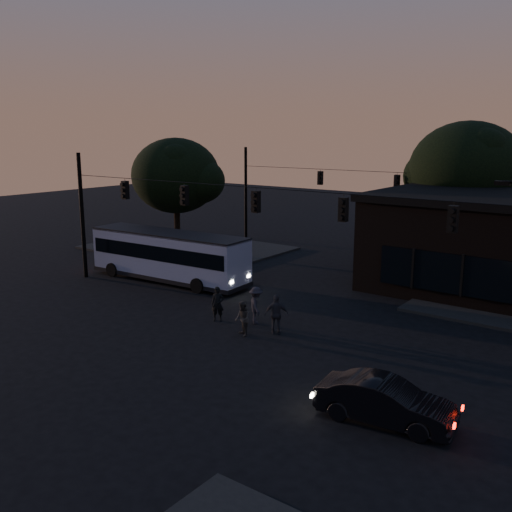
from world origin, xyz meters
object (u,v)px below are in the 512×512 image
Objects in this scene: bus at (169,254)px; pedestrian_b at (242,319)px; pedestrian_c at (277,314)px; car at (385,402)px; pedestrian_a at (218,304)px; pedestrian_d at (256,305)px.

bus is 6.81× the size of pedestrian_b.
pedestrian_b is 0.87× the size of pedestrian_c.
pedestrian_b reaches higher than car.
pedestrian_a is at bearing -32.10° from bus.
pedestrian_b is at bearing 13.78° from pedestrian_c.
bus reaches higher than pedestrian_c.
pedestrian_a is 1.06× the size of pedestrian_b.
pedestrian_a is (-10.31, 4.26, 0.13)m from car.
pedestrian_c reaches higher than pedestrian_d.
pedestrian_d is (-0.52, 1.68, 0.10)m from pedestrian_b.
bus is 2.53× the size of car.
bus is at bearing -52.35° from pedestrian_c.
pedestrian_b is 1.51m from pedestrian_c.
car is 2.54× the size of pedestrian_a.
pedestrian_c is (-7.10, 4.45, 0.21)m from car.
pedestrian_c is (1.04, 1.09, 0.12)m from pedestrian_b.
pedestrian_c is at bearing -23.14° from bus.
pedestrian_d is at bearing -6.51° from pedestrian_a.
pedestrian_a reaches higher than pedestrian_b.
pedestrian_d is at bearing -22.99° from bus.
pedestrian_a is at bearing -167.17° from pedestrian_b.
car is 10.02m from pedestrian_d.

